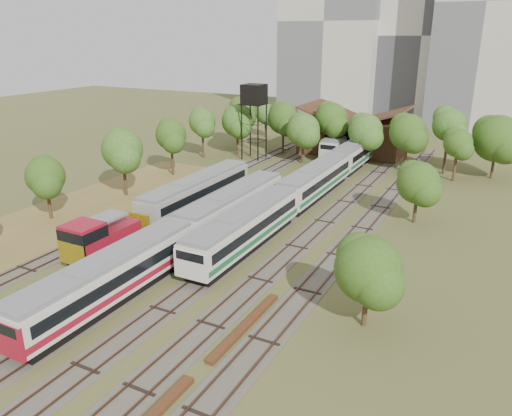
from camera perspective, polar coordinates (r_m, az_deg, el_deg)
The scene contains 17 objects.
ground at distance 35.60m, azimuth -16.43°, elevation -12.77°, with size 240.00×240.00×0.00m, color #475123.
dry_grass_patch at distance 52.77m, azimuth -24.76°, elevation -2.98°, with size 14.00×60.00×0.04m, color brown.
tracks at distance 54.50m, azimuth 1.23°, elevation -0.41°, with size 24.60×80.00×0.19m.
railcar_red_set at distance 43.42m, azimuth -8.53°, elevation -3.28°, with size 2.93×34.58×3.62m.
railcar_green_set at distance 59.64m, azimuth 6.85°, elevation 3.14°, with size 2.99×52.07×3.70m.
railcar_rear at distance 82.29m, azimuth 10.11°, elevation 7.41°, with size 2.86×16.08×3.53m.
shunter_locomotive at distance 44.67m, azimuth -17.49°, elevation -3.43°, with size 2.91×8.10×3.81m.
old_grey_coach at distance 55.39m, azimuth -6.72°, elevation 1.88°, with size 2.91×18.00×3.59m.
water_tower at distance 76.69m, azimuth -0.23°, elevation 12.65°, with size 3.27×3.27×11.30m.
rail_pile_far at distance 33.94m, azimuth -1.22°, elevation -13.32°, with size 0.56×8.93×0.29m, color #5A3119.
maintenance_shed at distance 83.72m, azimuth 11.24°, elevation 8.28°, with size 16.45×11.55×7.58m.
tree_band_left at distance 65.19m, azimuth -12.60°, elevation 7.17°, with size 7.12×76.22×8.29m.
tree_band_far at distance 74.53m, azimuth 12.35°, elevation 8.94°, with size 42.69×9.89×9.00m.
tree_band_right at distance 48.61m, azimuth 17.95°, elevation 1.55°, with size 5.54×43.39×6.91m.
tower_left at distance 122.74m, azimuth 9.12°, elevation 20.30°, with size 22.00×16.00×42.00m, color beige.
tower_centre at distance 122.64m, azimuth 19.17°, elevation 18.13°, with size 20.00×18.00×36.00m, color beige.
tower_right at distance 113.41m, azimuth 25.18°, elevation 20.45°, with size 18.00×16.00×48.00m, color beige.
Camera 1 is at (22.06, -20.99, 18.45)m, focal length 35.00 mm.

